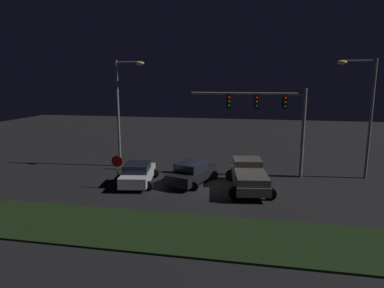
{
  "coord_description": "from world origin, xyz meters",
  "views": [
    {
      "loc": [
        3.08,
        -22.09,
        7.1
      ],
      "look_at": [
        -1.42,
        1.15,
        2.58
      ],
      "focal_mm": 31.64,
      "sensor_mm": 36.0,
      "label": 1
    }
  ],
  "objects_px": {
    "car_sedan": "(192,173)",
    "car_sedan_far": "(138,174)",
    "stop_sign": "(117,165)",
    "street_lamp_right": "(364,105)",
    "street_lamp_left": "(123,102)",
    "pickup_truck": "(249,174)",
    "traffic_signal_gantry": "(269,110)"
  },
  "relations": [
    {
      "from": "car_sedan",
      "to": "car_sedan_far",
      "type": "bearing_deg",
      "value": 122.44
    },
    {
      "from": "car_sedan_far",
      "to": "stop_sign",
      "type": "height_order",
      "value": "stop_sign"
    },
    {
      "from": "car_sedan",
      "to": "street_lamp_right",
      "type": "height_order",
      "value": "street_lamp_right"
    },
    {
      "from": "street_lamp_right",
      "to": "stop_sign",
      "type": "xyz_separation_m",
      "value": [
        -16.3,
        -5.66,
        -3.79
      ]
    },
    {
      "from": "street_lamp_left",
      "to": "pickup_truck",
      "type": "bearing_deg",
      "value": -21.83
    },
    {
      "from": "street_lamp_left",
      "to": "street_lamp_right",
      "type": "xyz_separation_m",
      "value": [
        18.07,
        0.01,
        -0.01
      ]
    },
    {
      "from": "traffic_signal_gantry",
      "to": "street_lamp_right",
      "type": "relative_size",
      "value": 0.97
    },
    {
      "from": "pickup_truck",
      "to": "stop_sign",
      "type": "height_order",
      "value": "stop_sign"
    },
    {
      "from": "traffic_signal_gantry",
      "to": "street_lamp_left",
      "type": "distance_m",
      "value": 11.55
    },
    {
      "from": "car_sedan",
      "to": "car_sedan_far",
      "type": "xyz_separation_m",
      "value": [
        -3.62,
        -0.9,
        0.0
      ]
    },
    {
      "from": "stop_sign",
      "to": "pickup_truck",
      "type": "bearing_deg",
      "value": 10.23
    },
    {
      "from": "stop_sign",
      "to": "car_sedan",
      "type": "bearing_deg",
      "value": 24.18
    },
    {
      "from": "pickup_truck",
      "to": "traffic_signal_gantry",
      "type": "bearing_deg",
      "value": -27.97
    },
    {
      "from": "traffic_signal_gantry",
      "to": "street_lamp_left",
      "type": "xyz_separation_m",
      "value": [
        -11.52,
        0.63,
        0.46
      ]
    },
    {
      "from": "car_sedan_far",
      "to": "traffic_signal_gantry",
      "type": "xyz_separation_m",
      "value": [
        8.78,
        3.86,
        4.16
      ]
    },
    {
      "from": "car_sedan_far",
      "to": "street_lamp_left",
      "type": "bearing_deg",
      "value": 22.32
    },
    {
      "from": "car_sedan",
      "to": "traffic_signal_gantry",
      "type": "distance_m",
      "value": 7.25
    },
    {
      "from": "car_sedan_far",
      "to": "street_lamp_right",
      "type": "bearing_deg",
      "value": -82.77
    },
    {
      "from": "street_lamp_right",
      "to": "car_sedan",
      "type": "bearing_deg",
      "value": -162.94
    },
    {
      "from": "car_sedan_far",
      "to": "street_lamp_right",
      "type": "height_order",
      "value": "street_lamp_right"
    },
    {
      "from": "street_lamp_right",
      "to": "car_sedan_far",
      "type": "bearing_deg",
      "value": -163.65
    },
    {
      "from": "car_sedan_far",
      "to": "stop_sign",
      "type": "xyz_separation_m",
      "value": [
        -0.98,
        -1.16,
        0.82
      ]
    },
    {
      "from": "car_sedan",
      "to": "street_lamp_left",
      "type": "height_order",
      "value": "street_lamp_left"
    },
    {
      "from": "pickup_truck",
      "to": "car_sedan_far",
      "type": "xyz_separation_m",
      "value": [
        -7.52,
        -0.37,
        -0.26
      ]
    },
    {
      "from": "car_sedan",
      "to": "street_lamp_right",
      "type": "bearing_deg",
      "value": -54.5
    },
    {
      "from": "traffic_signal_gantry",
      "to": "street_lamp_right",
      "type": "bearing_deg",
      "value": 5.58
    },
    {
      "from": "car_sedan",
      "to": "pickup_truck",
      "type": "bearing_deg",
      "value": -79.34
    },
    {
      "from": "car_sedan_far",
      "to": "street_lamp_left",
      "type": "relative_size",
      "value": 0.54
    },
    {
      "from": "street_lamp_right",
      "to": "stop_sign",
      "type": "bearing_deg",
      "value": -160.86
    },
    {
      "from": "street_lamp_left",
      "to": "stop_sign",
      "type": "distance_m",
      "value": 7.03
    },
    {
      "from": "traffic_signal_gantry",
      "to": "stop_sign",
      "type": "distance_m",
      "value": 11.47
    },
    {
      "from": "pickup_truck",
      "to": "traffic_signal_gantry",
      "type": "relative_size",
      "value": 0.68
    }
  ]
}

